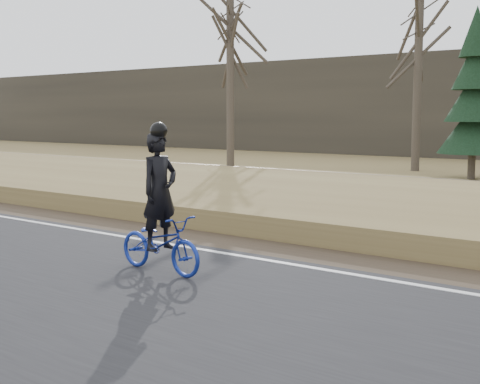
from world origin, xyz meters
The scene contains 9 objects.
ground centered at (0.00, 0.00, 0.00)m, with size 120.00×120.00×0.00m, color olive.
road centered at (0.00, -2.50, 0.03)m, with size 120.00×6.00×0.06m, color black.
edge_line centered at (0.00, 0.20, 0.07)m, with size 120.00×0.12×0.01m, color silver.
shoulder centered at (0.00, 1.20, 0.02)m, with size 120.00×1.60×0.04m, color #473A2B.
embankment centered at (0.00, 4.20, 0.22)m, with size 120.00×5.00×0.44m, color olive.
cyclist centered at (-2.56, -1.44, 0.80)m, with size 1.69×0.66×2.25m.
bare_tree_far_left centered at (-14.65, 15.14, 4.19)m, with size 0.36×0.36×8.38m, color #4E4639.
bare_tree_left centered at (-7.49, 19.11, 4.60)m, with size 0.36×0.36×9.20m, color #4E4639.
conifer centered at (-4.23, 16.80, 3.06)m, with size 2.60×2.60×6.46m.
Camera 1 is at (4.49, -8.45, 2.41)m, focal length 50.00 mm.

